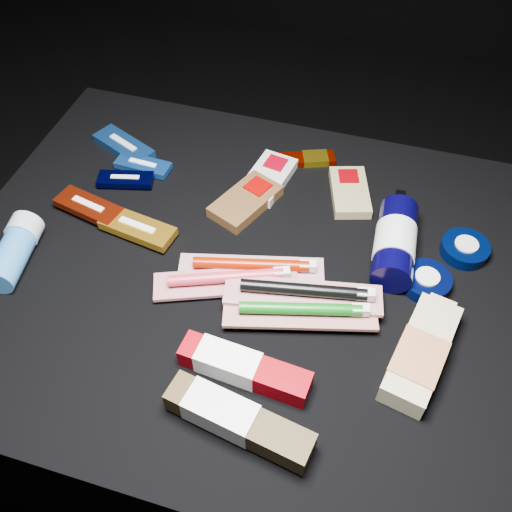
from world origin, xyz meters
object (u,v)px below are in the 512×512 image
(toothpaste_carton_red, at_px, (239,366))
(lotion_bottle, at_px, (395,242))
(deodorant_stick, at_px, (14,250))
(bodywash_bottle, at_px, (420,355))

(toothpaste_carton_red, bearing_deg, lotion_bottle, 62.46)
(lotion_bottle, relative_size, deodorant_stick, 1.51)
(lotion_bottle, height_order, bodywash_bottle, lotion_bottle)
(lotion_bottle, bearing_deg, bodywash_bottle, -74.22)
(lotion_bottle, bearing_deg, toothpaste_carton_red, -125.21)
(bodywash_bottle, xyz_separation_m, toothpaste_carton_red, (-0.24, -0.09, -0.00))
(toothpaste_carton_red, bearing_deg, deodorant_stick, 172.16)
(lotion_bottle, xyz_separation_m, deodorant_stick, (-0.59, -0.19, -0.01))
(bodywash_bottle, height_order, deodorant_stick, deodorant_stick)
(bodywash_bottle, distance_m, toothpaste_carton_red, 0.26)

